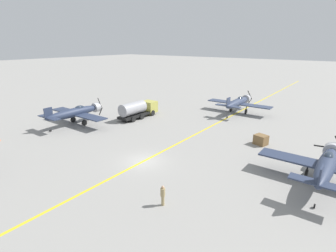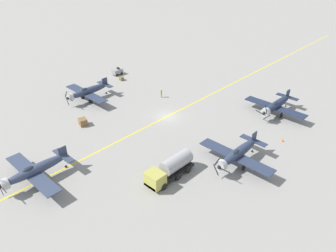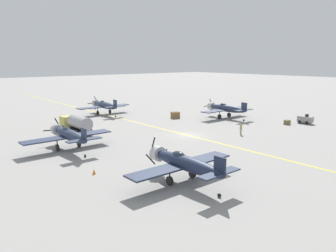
# 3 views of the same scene
# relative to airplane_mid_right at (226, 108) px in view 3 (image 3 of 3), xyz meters

# --- Properties ---
(ground_plane) EXTENTS (400.00, 400.00, 0.00)m
(ground_plane) POSITION_rel_airplane_mid_right_xyz_m (-16.76, -6.32, -2.01)
(ground_plane) COLOR gray
(taxiway_stripe) EXTENTS (0.30, 160.00, 0.01)m
(taxiway_stripe) POSITION_rel_airplane_mid_right_xyz_m (-16.76, -6.32, -2.01)
(taxiway_stripe) COLOR yellow
(taxiway_stripe) RESTS_ON ground
(airplane_mid_right) EXTENTS (12.00, 9.98, 3.65)m
(airplane_mid_right) POSITION_rel_airplane_mid_right_xyz_m (0.00, 0.00, 0.00)
(airplane_mid_right) COLOR #2B364F
(airplane_mid_right) RESTS_ON ground
(airplane_near_left) EXTENTS (12.00, 9.98, 3.73)m
(airplane_near_left) POSITION_rel_airplane_mid_right_xyz_m (-31.12, -20.98, 0.00)
(airplane_near_left) COLOR #1E2841
(airplane_near_left) RESTS_ON ground
(airplane_far_center) EXTENTS (12.00, 9.98, 3.65)m
(airplane_far_center) POSITION_rel_airplane_mid_right_xyz_m (-16.71, 20.08, 0.00)
(airplane_far_center) COLOR #343E57
(airplane_far_center) RESTS_ON ground
(airplane_mid_left) EXTENTS (12.00, 9.98, 3.65)m
(airplane_mid_left) POSITION_rel_airplane_mid_right_xyz_m (-34.62, -2.41, -0.00)
(airplane_mid_left) COLOR #2A344D
(airplane_mid_left) RESTS_ON ground
(fuel_tanker) EXTENTS (2.68, 8.00, 2.98)m
(fuel_tanker) POSITION_rel_airplane_mid_right_xyz_m (-29.45, 6.58, -0.50)
(fuel_tanker) COLOR black
(fuel_tanker) RESTS_ON ground
(tow_tractor) EXTENTS (1.57, 2.60, 1.79)m
(tow_tractor) POSITION_rel_airplane_mid_right_xyz_m (6.96, -13.40, -1.22)
(tow_tractor) COLOR gray
(tow_tractor) RESTS_ON ground
(ground_crew_walking) EXTENTS (0.39, 0.39, 1.78)m
(ground_crew_walking) POSITION_rel_airplane_mid_right_xyz_m (-9.96, -11.51, -1.04)
(ground_crew_walking) COLOR tan
(ground_crew_walking) RESTS_ON ground
(supply_crate_by_tanker) EXTENTS (1.83, 1.65, 1.29)m
(supply_crate_by_tanker) POSITION_rel_airplane_mid_right_xyz_m (-7.97, 6.61, -1.37)
(supply_crate_by_tanker) COLOR brown
(supply_crate_by_tanker) RESTS_ON ground
(supply_crate_mid_lane) EXTENTS (1.06, 0.91, 0.81)m
(supply_crate_mid_lane) POSITION_rel_airplane_mid_right_xyz_m (3.48, -11.74, -1.60)
(supply_crate_mid_lane) COLOR brown
(supply_crate_mid_lane) RESTS_ON ground
(traffic_cone) EXTENTS (0.36, 0.36, 0.55)m
(traffic_cone) POSITION_rel_airplane_mid_right_xyz_m (-36.67, -13.19, -1.74)
(traffic_cone) COLOR orange
(traffic_cone) RESTS_ON ground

